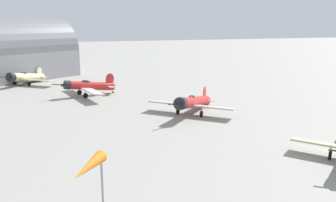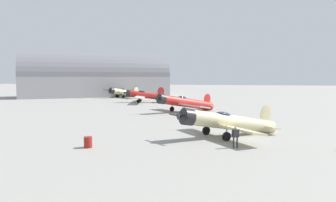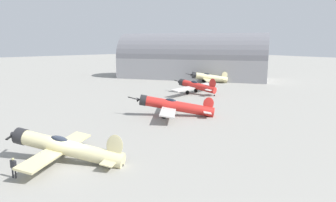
# 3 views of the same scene
# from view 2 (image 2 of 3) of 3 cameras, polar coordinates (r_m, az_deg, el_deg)

# --- Properties ---
(ground_plane) EXTENTS (400.00, 400.00, 0.00)m
(ground_plane) POSITION_cam_2_polar(r_m,az_deg,el_deg) (28.81, 12.13, -6.60)
(ground_plane) COLOR gray
(airplane_foreground) EXTENTS (10.09, 9.37, 3.20)m
(airplane_foreground) POSITION_cam_2_polar(r_m,az_deg,el_deg) (28.29, 11.38, -4.01)
(airplane_foreground) COLOR beige
(airplane_foreground) RESTS_ON ground_plane
(airplane_mid_apron) EXTENTS (10.23, 10.20, 3.23)m
(airplane_mid_apron) POSITION_cam_2_polar(r_m,az_deg,el_deg) (47.81, 3.20, -0.31)
(airplane_mid_apron) COLOR red
(airplane_mid_apron) RESTS_ON ground_plane
(airplane_far_line) EXTENTS (10.25, 13.37, 3.51)m
(airplane_far_line) POSITION_cam_2_polar(r_m,az_deg,el_deg) (66.13, -4.76, 1.13)
(airplane_far_line) COLOR red
(airplane_far_line) RESTS_ON ground_plane
(airplane_outer_stand) EXTENTS (11.93, 9.96, 3.07)m
(airplane_outer_stand) POSITION_cam_2_polar(r_m,az_deg,el_deg) (83.31, -8.54, 1.62)
(airplane_outer_stand) COLOR beige
(airplane_outer_stand) RESTS_ON ground_plane
(ground_crew_mechanic) EXTENTS (0.59, 0.42, 1.69)m
(ground_crew_mechanic) POSITION_cam_2_polar(r_m,az_deg,el_deg) (23.91, 12.84, -6.39)
(ground_crew_mechanic) COLOR #2D2D33
(ground_crew_mechanic) RESTS_ON ground_plane
(fuel_drum) EXTENTS (0.68, 0.68, 0.86)m
(fuel_drum) POSITION_cam_2_polar(r_m,az_deg,el_deg) (24.39, -15.11, -7.64)
(fuel_drum) COLOR maroon
(fuel_drum) RESTS_ON ground_plane
(distant_hangar) EXTENTS (42.26, 34.42, 14.04)m
(distant_hangar) POSITION_cam_2_polar(r_m,az_deg,el_deg) (90.77, -13.56, 3.98)
(distant_hangar) COLOR #939399
(distant_hangar) RESTS_ON ground_plane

